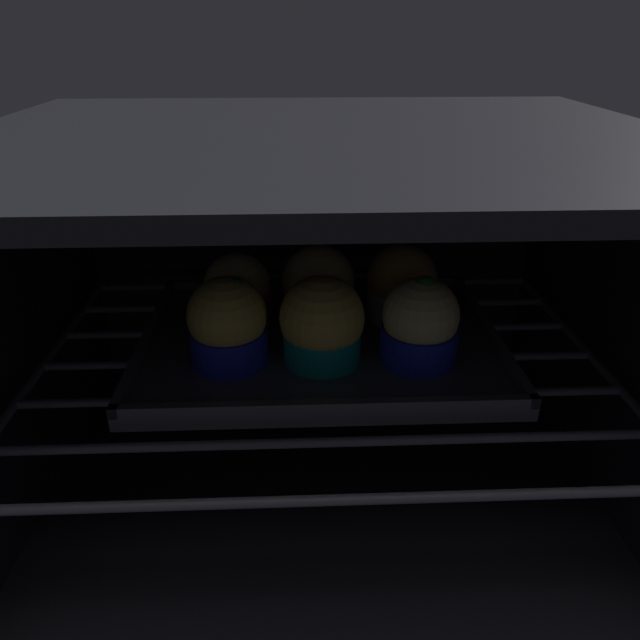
{
  "coord_description": "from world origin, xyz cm",
  "views": [
    {
      "loc": [
        -2.15,
        -27.79,
        43.32
      ],
      "look_at": [
        0.0,
        23.85,
        17.15
      ],
      "focal_mm": 33.0,
      "sensor_mm": 36.0,
      "label": 1
    }
  ],
  "objects_px": {
    "muffin_row0_col2": "(420,324)",
    "muffin_row1_col0": "(238,293)",
    "muffin_row1_col1": "(317,287)",
    "muffin_row0_col1": "(326,325)",
    "muffin_row1_col2": "(401,286)",
    "muffin_row0_col0": "(228,324)",
    "baking_tray": "(320,342)"
  },
  "relations": [
    {
      "from": "muffin_row0_col2",
      "to": "muffin_row1_col0",
      "type": "height_order",
      "value": "muffin_row0_col2"
    },
    {
      "from": "muffin_row1_col0",
      "to": "muffin_row1_col1",
      "type": "xyz_separation_m",
      "value": [
        0.08,
        0.01,
        0.0
      ]
    },
    {
      "from": "muffin_row1_col1",
      "to": "muffin_row1_col0",
      "type": "bearing_deg",
      "value": -176.43
    },
    {
      "from": "muffin_row1_col1",
      "to": "muffin_row0_col1",
      "type": "bearing_deg",
      "value": -87.05
    },
    {
      "from": "muffin_row1_col1",
      "to": "muffin_row1_col2",
      "type": "relative_size",
      "value": 1.01
    },
    {
      "from": "muffin_row0_col1",
      "to": "muffin_row0_col0",
      "type": "bearing_deg",
      "value": 178.98
    },
    {
      "from": "muffin_row0_col1",
      "to": "muffin_row1_col0",
      "type": "height_order",
      "value": "muffin_row0_col1"
    },
    {
      "from": "muffin_row1_col2",
      "to": "muffin_row0_col1",
      "type": "bearing_deg",
      "value": -133.39
    },
    {
      "from": "muffin_row0_col2",
      "to": "muffin_row1_col1",
      "type": "height_order",
      "value": "muffin_row0_col2"
    },
    {
      "from": "muffin_row1_col0",
      "to": "muffin_row1_col2",
      "type": "xyz_separation_m",
      "value": [
        0.17,
        0.01,
        0.0
      ]
    },
    {
      "from": "baking_tray",
      "to": "muffin_row1_col1",
      "type": "distance_m",
      "value": 0.06
    },
    {
      "from": "muffin_row0_col1",
      "to": "muffin_row1_col1",
      "type": "bearing_deg",
      "value": 92.95
    },
    {
      "from": "muffin_row1_col0",
      "to": "muffin_row1_col1",
      "type": "bearing_deg",
      "value": 3.57
    },
    {
      "from": "baking_tray",
      "to": "muffin_row1_col0",
      "type": "xyz_separation_m",
      "value": [
        -0.08,
        0.04,
        0.04
      ]
    },
    {
      "from": "muffin_row1_col2",
      "to": "muffin_row1_col1",
      "type": "bearing_deg",
      "value": -179.92
    },
    {
      "from": "muffin_row1_col0",
      "to": "muffin_row0_col2",
      "type": "bearing_deg",
      "value": -26.6
    },
    {
      "from": "baking_tray",
      "to": "muffin_row1_col0",
      "type": "bearing_deg",
      "value": 153.76
    },
    {
      "from": "muffin_row0_col1",
      "to": "muffin_row1_col1",
      "type": "relative_size",
      "value": 1.04
    },
    {
      "from": "muffin_row0_col0",
      "to": "muffin_row1_col2",
      "type": "xyz_separation_m",
      "value": [
        0.17,
        0.09,
        -0.0
      ]
    },
    {
      "from": "muffin_row0_col0",
      "to": "muffin_row1_col2",
      "type": "distance_m",
      "value": 0.19
    },
    {
      "from": "muffin_row0_col1",
      "to": "muffin_row0_col2",
      "type": "bearing_deg",
      "value": -1.75
    },
    {
      "from": "baking_tray",
      "to": "muffin_row0_col2",
      "type": "bearing_deg",
      "value": -26.93
    },
    {
      "from": "muffin_row0_col0",
      "to": "muffin_row0_col2",
      "type": "bearing_deg",
      "value": -1.38
    },
    {
      "from": "muffin_row0_col0",
      "to": "muffin_row1_col1",
      "type": "bearing_deg",
      "value": 46.19
    },
    {
      "from": "muffin_row0_col1",
      "to": "muffin_row1_col1",
      "type": "height_order",
      "value": "muffin_row0_col1"
    },
    {
      "from": "muffin_row0_col0",
      "to": "muffin_row1_col2",
      "type": "bearing_deg",
      "value": 26.88
    },
    {
      "from": "muffin_row0_col1",
      "to": "muffin_row1_col2",
      "type": "distance_m",
      "value": 0.12
    },
    {
      "from": "muffin_row1_col1",
      "to": "muffin_row0_col2",
      "type": "bearing_deg",
      "value": -45.34
    },
    {
      "from": "muffin_row0_col2",
      "to": "baking_tray",
      "type": "bearing_deg",
      "value": 153.07
    },
    {
      "from": "baking_tray",
      "to": "muffin_row1_col2",
      "type": "xyz_separation_m",
      "value": [
        0.09,
        0.05,
        0.04
      ]
    },
    {
      "from": "muffin_row0_col0",
      "to": "muffin_row1_col0",
      "type": "distance_m",
      "value": 0.08
    },
    {
      "from": "muffin_row0_col1",
      "to": "muffin_row1_col1",
      "type": "xyz_separation_m",
      "value": [
        -0.0,
        0.09,
        -0.0
      ]
    }
  ]
}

